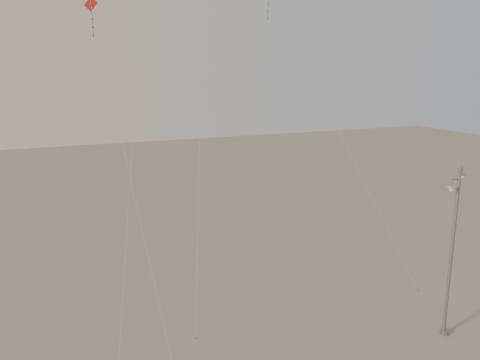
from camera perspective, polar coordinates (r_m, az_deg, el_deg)
name	(u,v)px	position (r m, az deg, el deg)	size (l,w,h in m)	color
street_lamp	(452,247)	(30.59, 21.67, -6.66)	(1.52, 0.85, 9.42)	gray
kite_1	(140,24)	(27.09, -10.64, 16.03)	(4.54, 9.38, 21.57)	#2B2724
kite_3	(111,92)	(25.61, -13.64, 9.07)	(1.61, 10.31, 17.66)	maroon
kite_4	(299,54)	(36.91, 6.36, 13.26)	(6.99, 9.09, 19.69)	#2B2724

